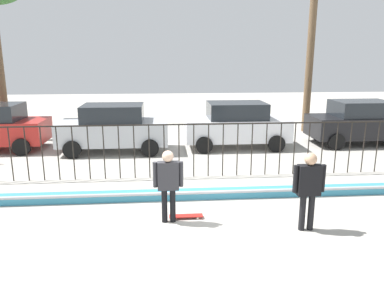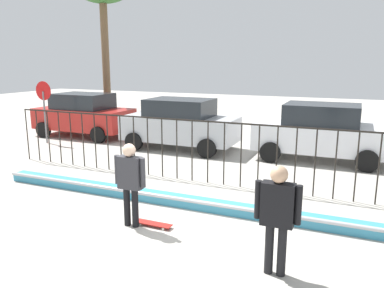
{
  "view_description": "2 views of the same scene",
  "coord_description": "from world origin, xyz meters",
  "px_view_note": "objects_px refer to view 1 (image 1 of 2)",
  "views": [
    {
      "loc": [
        -0.97,
        -8.39,
        3.77
      ],
      "look_at": [
        -0.18,
        1.41,
        1.43
      ],
      "focal_mm": 34.61,
      "sensor_mm": 36.0,
      "label": 1
    },
    {
      "loc": [
        3.14,
        -6.57,
        3.29
      ],
      "look_at": [
        -0.5,
        1.89,
        1.29
      ],
      "focal_mm": 35.83,
      "sensor_mm": 36.0,
      "label": 2
    }
  ],
  "objects_px": {
    "skateboarder": "(168,180)",
    "parked_car_white": "(236,124)",
    "parked_car_silver": "(114,128)",
    "parked_car_black": "(360,122)",
    "skateboard": "(186,216)",
    "camera_operator": "(309,184)"
  },
  "relations": [
    {
      "from": "parked_car_silver",
      "to": "parked_car_black",
      "type": "xyz_separation_m",
      "value": [
        10.53,
        0.44,
        0.0
      ]
    },
    {
      "from": "camera_operator",
      "to": "parked_car_black",
      "type": "distance_m",
      "value": 9.55
    },
    {
      "from": "parked_car_silver",
      "to": "skateboarder",
      "type": "bearing_deg",
      "value": -77.41
    },
    {
      "from": "parked_car_black",
      "to": "camera_operator",
      "type": "bearing_deg",
      "value": -124.21
    },
    {
      "from": "parked_car_silver",
      "to": "parked_car_white",
      "type": "height_order",
      "value": "same"
    },
    {
      "from": "skateboard",
      "to": "parked_car_silver",
      "type": "relative_size",
      "value": 0.19
    },
    {
      "from": "camera_operator",
      "to": "parked_car_black",
      "type": "bearing_deg",
      "value": -88.4
    },
    {
      "from": "camera_operator",
      "to": "skateboarder",
      "type": "bearing_deg",
      "value": 24.16
    },
    {
      "from": "skateboard",
      "to": "parked_car_white",
      "type": "height_order",
      "value": "parked_car_white"
    },
    {
      "from": "skateboarder",
      "to": "skateboard",
      "type": "distance_m",
      "value": 1.06
    },
    {
      "from": "skateboard",
      "to": "parked_car_black",
      "type": "relative_size",
      "value": 0.19
    },
    {
      "from": "parked_car_white",
      "to": "skateboarder",
      "type": "bearing_deg",
      "value": -110.15
    },
    {
      "from": "skateboarder",
      "to": "parked_car_white",
      "type": "bearing_deg",
      "value": 91.62
    },
    {
      "from": "camera_operator",
      "to": "parked_car_white",
      "type": "relative_size",
      "value": 0.41
    },
    {
      "from": "parked_car_black",
      "to": "skateboard",
      "type": "bearing_deg",
      "value": -138.32
    },
    {
      "from": "skateboard",
      "to": "parked_car_black",
      "type": "height_order",
      "value": "parked_car_black"
    },
    {
      "from": "camera_operator",
      "to": "parked_car_black",
      "type": "relative_size",
      "value": 0.41
    },
    {
      "from": "parked_car_white",
      "to": "parked_car_black",
      "type": "distance_m",
      "value": 5.49
    },
    {
      "from": "skateboard",
      "to": "camera_operator",
      "type": "xyz_separation_m",
      "value": [
        2.62,
        -0.8,
        1.0
      ]
    },
    {
      "from": "skateboarder",
      "to": "parked_car_black",
      "type": "bearing_deg",
      "value": 64.87
    },
    {
      "from": "skateboard",
      "to": "camera_operator",
      "type": "height_order",
      "value": "camera_operator"
    },
    {
      "from": "camera_operator",
      "to": "parked_car_silver",
      "type": "distance_m",
      "value": 9.0
    }
  ]
}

